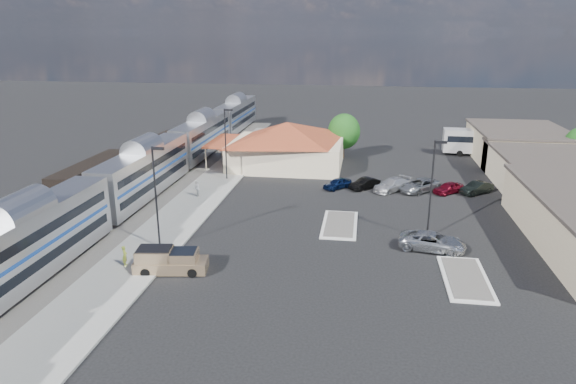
# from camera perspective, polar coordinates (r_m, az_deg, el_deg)

# --- Properties ---
(ground) EXTENTS (280.00, 280.00, 0.00)m
(ground) POSITION_cam_1_polar(r_m,az_deg,el_deg) (48.37, 0.89, -4.32)
(ground) COLOR black
(ground) RESTS_ON ground
(railbed) EXTENTS (16.00, 100.00, 0.12)m
(railbed) POSITION_cam_1_polar(r_m,az_deg,el_deg) (61.70, -17.76, -0.28)
(railbed) COLOR #4C4944
(railbed) RESTS_ON ground
(platform) EXTENTS (5.50, 92.00, 0.18)m
(platform) POSITION_cam_1_polar(r_m,az_deg,el_deg) (56.53, -10.42, -1.28)
(platform) COLOR gray
(platform) RESTS_ON ground
(passenger_train) EXTENTS (3.00, 104.00, 5.55)m
(passenger_train) POSITION_cam_1_polar(r_m,az_deg,el_deg) (59.15, -15.65, 2.00)
(passenger_train) COLOR silver
(passenger_train) RESTS_ON ground
(freight_cars) EXTENTS (2.80, 46.00, 4.00)m
(freight_cars) POSITION_cam_1_polar(r_m,az_deg,el_deg) (61.67, -20.86, 1.20)
(freight_cars) COLOR black
(freight_cars) RESTS_ON ground
(station_depot) EXTENTS (18.35, 12.24, 6.20)m
(station_depot) POSITION_cam_1_polar(r_m,az_deg,el_deg) (70.92, -0.15, 5.34)
(station_depot) COLOR beige
(station_depot) RESTS_ON ground
(buildings_east) EXTENTS (14.40, 51.40, 4.80)m
(buildings_east) POSITION_cam_1_polar(r_m,az_deg,el_deg) (64.74, 28.18, 1.31)
(buildings_east) COLOR #C6B28C
(buildings_east) RESTS_ON ground
(traffic_island_south) EXTENTS (3.30, 7.50, 0.21)m
(traffic_island_south) POSITION_cam_1_polar(r_m,az_deg,el_deg) (49.87, 5.77, -3.60)
(traffic_island_south) COLOR silver
(traffic_island_south) RESTS_ON ground
(traffic_island_north) EXTENTS (3.30, 7.50, 0.21)m
(traffic_island_north) POSITION_cam_1_polar(r_m,az_deg,el_deg) (41.42, 19.11, -9.04)
(traffic_island_north) COLOR silver
(traffic_island_north) RESTS_ON ground
(lamp_plat_s) EXTENTS (1.08, 0.25, 9.00)m
(lamp_plat_s) POSITION_cam_1_polar(r_m,az_deg,el_deg) (43.92, -14.41, 0.23)
(lamp_plat_s) COLOR black
(lamp_plat_s) RESTS_ON ground
(lamp_plat_n) EXTENTS (1.08, 0.25, 9.00)m
(lamp_plat_n) POSITION_cam_1_polar(r_m,az_deg,el_deg) (64.11, -6.89, 5.94)
(lamp_plat_n) COLOR black
(lamp_plat_n) RESTS_ON ground
(lamp_lot) EXTENTS (1.08, 0.25, 9.00)m
(lamp_lot) POSITION_cam_1_polar(r_m,az_deg,el_deg) (46.69, 15.79, 1.13)
(lamp_lot) COLOR black
(lamp_lot) RESTS_ON ground
(tree_depot) EXTENTS (4.71, 4.71, 6.63)m
(tree_depot) POSITION_cam_1_polar(r_m,az_deg,el_deg) (75.90, 6.24, 6.72)
(tree_depot) COLOR #382314
(tree_depot) RESTS_ON ground
(pickup_truck) EXTENTS (5.81, 2.81, 1.92)m
(pickup_truck) POSITION_cam_1_polar(r_m,az_deg,el_deg) (41.03, -12.87, -7.49)
(pickup_truck) COLOR tan
(pickup_truck) RESTS_ON ground
(suv) EXTENTS (6.00, 3.60, 1.56)m
(suv) POSITION_cam_1_polar(r_m,az_deg,el_deg) (45.62, 15.75, -5.31)
(suv) COLOR #AFB3B7
(suv) RESTS_ON ground
(coach_bus) EXTENTS (12.33, 3.28, 3.92)m
(coach_bus) POSITION_cam_1_polar(r_m,az_deg,el_deg) (82.90, 21.07, 5.31)
(coach_bus) COLOR silver
(coach_bus) RESTS_ON ground
(person_a) EXTENTS (0.56, 0.70, 1.67)m
(person_a) POSITION_cam_1_polar(r_m,az_deg,el_deg) (42.65, -17.69, -6.77)
(person_a) COLOR #9DB438
(person_a) RESTS_ON platform
(person_b) EXTENTS (0.85, 1.01, 1.86)m
(person_b) POSITION_cam_1_polar(r_m,az_deg,el_deg) (58.46, -10.16, 0.41)
(person_b) COLOR silver
(person_b) RESTS_ON platform
(parked_car_a) EXTENTS (3.66, 3.75, 1.27)m
(parked_car_a) POSITION_cam_1_polar(r_m,az_deg,el_deg) (61.35, 5.51, 0.95)
(parked_car_a) COLOR #0E1D46
(parked_car_a) RESTS_ON ground
(parked_car_b) EXTENTS (3.88, 3.74, 1.32)m
(parked_car_b) POSITION_cam_1_polar(r_m,az_deg,el_deg) (61.57, 8.50, 0.91)
(parked_car_b) COLOR black
(parked_car_b) RESTS_ON ground
(parked_car_c) EXTENTS (5.09, 5.21, 1.50)m
(parked_car_c) POSITION_cam_1_polar(r_m,az_deg,el_deg) (61.35, 11.49, 0.79)
(parked_car_c) COLOR silver
(parked_car_c) RESTS_ON ground
(parked_car_d) EXTENTS (5.65, 5.56, 1.51)m
(parked_car_d) POSITION_cam_1_polar(r_m,az_deg,el_deg) (61.90, 14.44, 0.73)
(parked_car_d) COLOR gray
(parked_car_d) RESTS_ON ground
(parked_car_e) EXTENTS (4.02, 3.73, 1.34)m
(parked_car_e) POSITION_cam_1_polar(r_m,az_deg,el_deg) (62.07, 17.39, 0.44)
(parked_car_e) COLOR maroon
(parked_car_e) RESTS_ON ground
(parked_car_f) EXTENTS (4.25, 3.93, 1.42)m
(parked_car_f) POSITION_cam_1_polar(r_m,az_deg,el_deg) (62.93, 20.23, 0.42)
(parked_car_f) COLOR black
(parked_car_f) RESTS_ON ground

